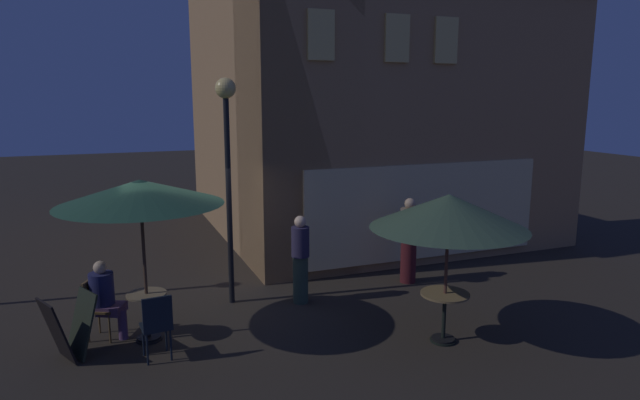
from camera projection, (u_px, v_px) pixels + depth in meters
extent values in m
plane|color=#2F2820|center=(201.00, 311.00, 9.72)|extent=(60.00, 60.00, 0.00)
cube|color=tan|center=(419.00, 104.00, 12.82)|extent=(8.21, 2.15, 7.15)
cube|color=tan|center=(258.00, 103.00, 14.61)|extent=(2.15, 8.45, 7.15)
cube|color=#F6D475|center=(321.00, 35.00, 10.52)|extent=(0.55, 0.06, 0.95)
cube|color=#F6D475|center=(397.00, 38.00, 11.12)|extent=(0.55, 0.06, 0.95)
cube|color=#F6D475|center=(446.00, 40.00, 11.54)|extent=(0.55, 0.06, 0.95)
cube|color=beige|center=(426.00, 211.00, 12.09)|extent=(5.74, 0.08, 2.10)
cylinder|color=black|center=(229.00, 202.00, 9.79)|extent=(0.10, 0.10, 3.78)
sphere|color=#FAD575|center=(225.00, 88.00, 9.42)|extent=(0.36, 0.36, 0.36)
cube|color=black|center=(82.00, 324.00, 7.99)|extent=(0.51, 0.62, 0.94)
cube|color=black|center=(57.00, 331.00, 7.73)|extent=(0.51, 0.62, 0.94)
cylinder|color=black|center=(149.00, 339.00, 8.57)|extent=(0.40, 0.40, 0.03)
cylinder|color=black|center=(148.00, 318.00, 8.51)|extent=(0.06, 0.06, 0.73)
cylinder|color=olive|center=(146.00, 294.00, 8.44)|extent=(0.61, 0.61, 0.03)
cylinder|color=black|center=(443.00, 340.00, 8.52)|extent=(0.40, 0.40, 0.03)
cylinder|color=black|center=(444.00, 318.00, 8.45)|extent=(0.06, 0.06, 0.76)
cylinder|color=olive|center=(445.00, 294.00, 8.38)|extent=(0.75, 0.75, 0.03)
cylinder|color=black|center=(149.00, 338.00, 8.57)|extent=(0.36, 0.36, 0.06)
cylinder|color=#473123|center=(145.00, 263.00, 8.34)|extent=(0.05, 0.05, 2.48)
cone|color=#244B33|center=(140.00, 192.00, 8.14)|extent=(2.47, 2.47, 0.38)
cylinder|color=black|center=(443.00, 339.00, 8.52)|extent=(0.36, 0.36, 0.06)
cylinder|color=#503127|center=(446.00, 271.00, 8.31)|extent=(0.05, 0.05, 2.27)
cone|color=#374E37|center=(449.00, 211.00, 8.14)|extent=(2.36, 2.36, 0.52)
cylinder|color=brown|center=(120.00, 320.00, 8.75)|extent=(0.03, 0.03, 0.48)
cylinder|color=brown|center=(110.00, 329.00, 8.41)|extent=(0.03, 0.03, 0.48)
cylinder|color=brown|center=(99.00, 319.00, 8.78)|extent=(0.03, 0.03, 0.48)
cylinder|color=brown|center=(88.00, 328.00, 8.45)|extent=(0.03, 0.03, 0.48)
cube|color=brown|center=(103.00, 308.00, 8.55)|extent=(0.58, 0.58, 0.04)
cube|color=brown|center=(90.00, 293.00, 8.52)|extent=(0.23, 0.40, 0.45)
cylinder|color=black|center=(143.00, 341.00, 8.01)|extent=(0.03, 0.03, 0.47)
cylinder|color=black|center=(166.00, 336.00, 8.15)|extent=(0.03, 0.03, 0.47)
cylinder|color=black|center=(147.00, 350.00, 7.72)|extent=(0.03, 0.03, 0.47)
cylinder|color=black|center=(171.00, 345.00, 7.87)|extent=(0.03, 0.03, 0.47)
cube|color=black|center=(156.00, 326.00, 7.89)|extent=(0.45, 0.45, 0.03)
cube|color=black|center=(158.00, 314.00, 7.68)|extent=(0.41, 0.08, 0.48)
cube|color=#5E3F68|center=(112.00, 309.00, 8.54)|extent=(0.49, 0.49, 0.14)
cylinder|color=#5E3F68|center=(123.00, 324.00, 8.57)|extent=(0.14, 0.14, 0.49)
cylinder|color=#232550|center=(102.00, 291.00, 8.50)|extent=(0.37, 0.37, 0.58)
sphere|color=beige|center=(100.00, 267.00, 8.43)|extent=(0.20, 0.20, 0.20)
cylinder|color=#374938|center=(301.00, 280.00, 10.05)|extent=(0.28, 0.28, 0.88)
cylinder|color=#2D2842|center=(300.00, 242.00, 9.92)|extent=(0.33, 0.33, 0.55)
sphere|color=beige|center=(300.00, 222.00, 9.85)|extent=(0.22, 0.22, 0.22)
cylinder|color=#4F181D|center=(408.00, 261.00, 11.17)|extent=(0.32, 0.32, 0.89)
cylinder|color=#7D6C57|center=(409.00, 224.00, 11.03)|extent=(0.37, 0.37, 0.65)
sphere|color=tan|center=(410.00, 204.00, 10.95)|extent=(0.22, 0.22, 0.22)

